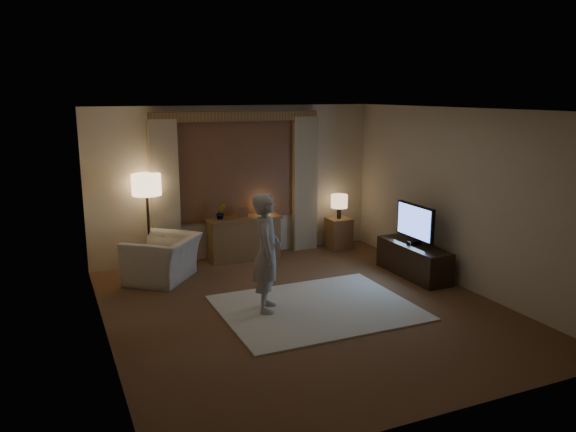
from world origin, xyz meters
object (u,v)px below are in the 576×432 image
person (267,252)px  side_table (339,233)px  tv_stand (413,260)px  sideboard (244,239)px  armchair (163,259)px

person → side_table: bearing=-22.0°
side_table → tv_stand: side_table is taller
sideboard → person: 2.45m
person → tv_stand: bearing=-57.3°
sideboard → tv_stand: 2.86m
sideboard → side_table: sideboard is taller
armchair → side_table: 3.36m
armchair → side_table: bearing=137.2°
armchair → person: (1.00, -1.80, 0.46)m
sideboard → tv_stand: sideboard is taller
person → armchair: bearing=52.3°
side_table → tv_stand: (0.30, -1.87, -0.03)m
armchair → tv_stand: 3.87m
sideboard → side_table: 1.82m
tv_stand → sideboard: bearing=137.9°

